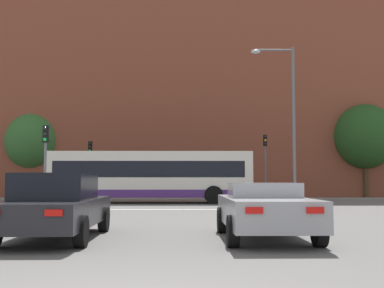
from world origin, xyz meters
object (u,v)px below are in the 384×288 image
(traffic_light_near_left, at_px, (45,152))
(street_lamp_junction, at_px, (287,109))
(car_saloon_left, at_px, (56,206))
(traffic_light_far_left, at_px, (90,160))
(car_roadster_right, at_px, (265,210))
(traffic_light_far_right, at_px, (265,156))
(bus_crossing_lead, at_px, (150,176))
(pedestrian_waiting, at_px, (112,184))

(traffic_light_near_left, relative_size, street_lamp_junction, 0.46)
(car_saloon_left, relative_size, traffic_light_far_left, 1.20)
(car_roadster_right, distance_m, traffic_light_near_left, 14.32)
(traffic_light_near_left, height_order, traffic_light_far_right, traffic_light_far_right)
(bus_crossing_lead, height_order, traffic_light_far_right, traffic_light_far_right)
(traffic_light_far_left, height_order, street_lamp_junction, street_lamp_junction)
(traffic_light_near_left, distance_m, traffic_light_far_right, 16.46)
(traffic_light_near_left, height_order, street_lamp_junction, street_lamp_junction)
(car_roadster_right, bearing_deg, traffic_light_far_left, 110.28)
(bus_crossing_lead, height_order, pedestrian_waiting, bus_crossing_lead)
(car_roadster_right, xyz_separation_m, street_lamp_junction, (3.52, 14.16, 4.38))
(pedestrian_waiting, bearing_deg, car_saloon_left, 169.95)
(car_saloon_left, distance_m, street_lamp_junction, 16.88)
(traffic_light_near_left, relative_size, pedestrian_waiting, 2.27)
(traffic_light_far_right, xyz_separation_m, pedestrian_waiting, (-10.84, 0.90, -2.00))
(bus_crossing_lead, xyz_separation_m, traffic_light_far_right, (7.60, 5.86, 1.43))
(car_roadster_right, bearing_deg, traffic_light_near_left, 125.55)
(car_saloon_left, xyz_separation_m, street_lamp_junction, (8.26, 14.08, 4.30))
(car_saloon_left, distance_m, bus_crossing_lead, 16.73)
(car_saloon_left, bearing_deg, street_lamp_junction, 58.60)
(car_roadster_right, xyz_separation_m, traffic_light_far_left, (-8.43, 22.13, 2.02))
(car_saloon_left, distance_m, traffic_light_far_left, 22.44)
(traffic_light_far_left, distance_m, pedestrian_waiting, 2.56)
(car_saloon_left, relative_size, street_lamp_junction, 0.57)
(bus_crossing_lead, bearing_deg, traffic_light_far_left, -139.63)
(bus_crossing_lead, xyz_separation_m, street_lamp_junction, (7.38, -2.60, 3.49))
(car_saloon_left, xyz_separation_m, traffic_light_far_left, (-3.69, 22.05, 1.93))
(car_saloon_left, distance_m, traffic_light_near_left, 12.09)
(car_saloon_left, height_order, traffic_light_far_right, traffic_light_far_right)
(traffic_light_far_left, xyz_separation_m, traffic_light_far_right, (12.16, 0.49, 0.31))
(bus_crossing_lead, height_order, traffic_light_near_left, traffic_light_near_left)
(car_roadster_right, distance_m, street_lamp_junction, 15.23)
(traffic_light_far_right, bearing_deg, bus_crossing_lead, -142.34)
(street_lamp_junction, relative_size, pedestrian_waiting, 4.94)
(car_roadster_right, height_order, traffic_light_near_left, traffic_light_near_left)
(car_roadster_right, relative_size, pedestrian_waiting, 2.53)
(car_saloon_left, height_order, street_lamp_junction, street_lamp_junction)
(car_saloon_left, bearing_deg, traffic_light_far_left, 98.49)
(traffic_light_far_left, bearing_deg, car_roadster_right, -69.15)
(traffic_light_far_left, xyz_separation_m, pedestrian_waiting, (1.32, 1.39, -1.69))
(car_saloon_left, height_order, traffic_light_far_left, traffic_light_far_left)
(traffic_light_near_left, bearing_deg, car_roadster_right, -53.88)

